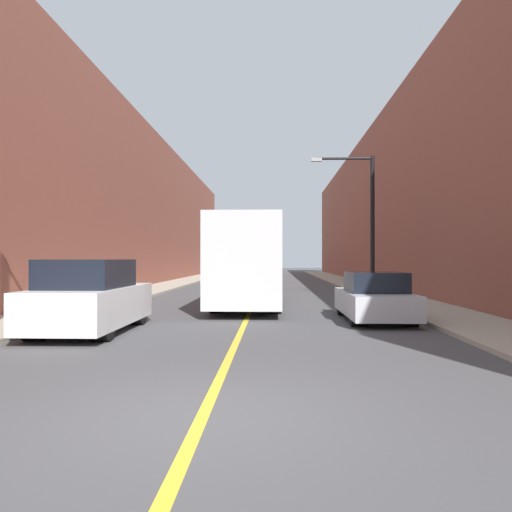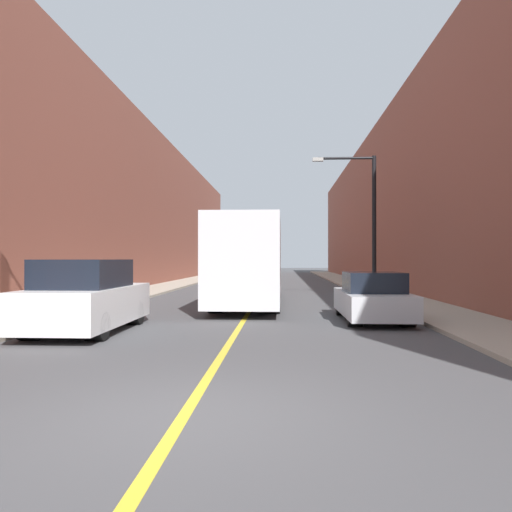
{
  "view_description": "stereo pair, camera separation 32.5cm",
  "coord_description": "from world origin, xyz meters",
  "px_view_note": "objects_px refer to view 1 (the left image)",
  "views": [
    {
      "loc": [
        0.86,
        -5.94,
        1.89
      ],
      "look_at": [
        0.14,
        13.85,
        2.01
      ],
      "focal_mm": 35.0,
      "sensor_mm": 36.0,
      "label": 1
    },
    {
      "loc": [
        1.18,
        -5.92,
        1.89
      ],
      "look_at": [
        0.14,
        13.85,
        2.01
      ],
      "focal_mm": 35.0,
      "sensor_mm": 36.0,
      "label": 2
    }
  ],
  "objects_px": {
    "bus": "(250,261)",
    "car_right_near": "(374,299)",
    "parked_suv_left": "(90,299)",
    "street_lamp_right": "(366,214)"
  },
  "relations": [
    {
      "from": "parked_suv_left",
      "to": "car_right_near",
      "type": "xyz_separation_m",
      "value": [
        7.81,
        2.72,
        -0.2
      ]
    },
    {
      "from": "bus",
      "to": "street_lamp_right",
      "type": "bearing_deg",
      "value": 26.98
    },
    {
      "from": "parked_suv_left",
      "to": "street_lamp_right",
      "type": "relative_size",
      "value": 0.71
    },
    {
      "from": "car_right_near",
      "to": "bus",
      "type": "bearing_deg",
      "value": 126.58
    },
    {
      "from": "parked_suv_left",
      "to": "street_lamp_right",
      "type": "bearing_deg",
      "value": 50.29
    },
    {
      "from": "car_right_near",
      "to": "street_lamp_right",
      "type": "distance_m",
      "value": 8.91
    },
    {
      "from": "bus",
      "to": "car_right_near",
      "type": "distance_m",
      "value": 6.92
    },
    {
      "from": "parked_suv_left",
      "to": "car_right_near",
      "type": "relative_size",
      "value": 1.04
    },
    {
      "from": "parked_suv_left",
      "to": "car_right_near",
      "type": "distance_m",
      "value": 8.27
    },
    {
      "from": "car_right_near",
      "to": "street_lamp_right",
      "type": "xyz_separation_m",
      "value": [
        1.24,
        8.18,
        3.31
      ]
    }
  ]
}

